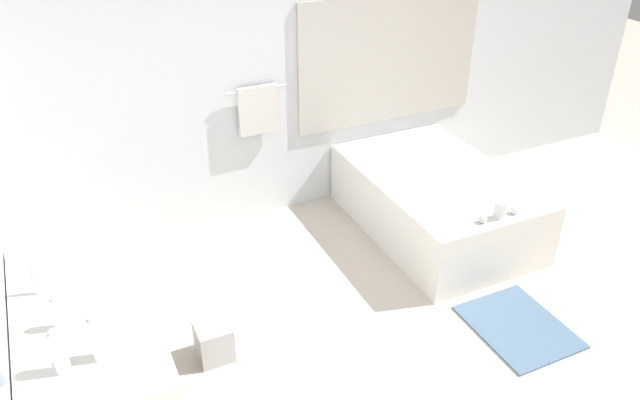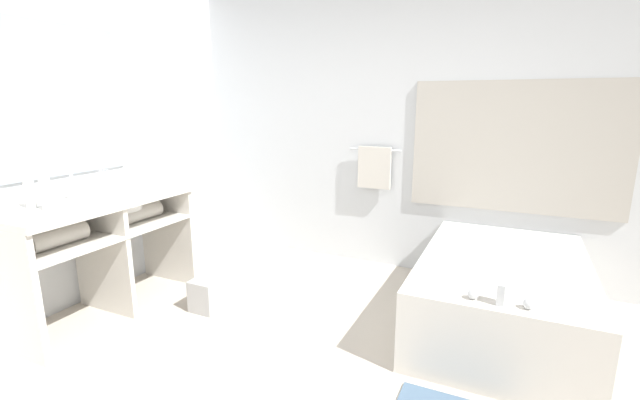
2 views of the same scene
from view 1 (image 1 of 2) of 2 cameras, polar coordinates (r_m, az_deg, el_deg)
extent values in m
plane|color=beige|center=(4.06, 10.20, -15.10)|extent=(16.00, 16.00, 0.00)
cube|color=silver|center=(5.05, -2.95, 12.94)|extent=(7.40, 0.06, 2.70)
cube|color=#B7B2A8|center=(5.44, 6.43, 12.70)|extent=(1.70, 0.02, 1.10)
cylinder|color=silver|center=(4.95, -5.83, 10.02)|extent=(0.50, 0.02, 0.02)
cube|color=beige|center=(5.00, -5.69, 8.16)|extent=(0.32, 0.04, 0.40)
cube|color=silver|center=(3.26, -20.94, -9.56)|extent=(0.64, 1.38, 0.05)
cube|color=silver|center=(3.41, -20.19, -12.66)|extent=(0.61, 1.32, 0.02)
cylinder|color=white|center=(3.45, -21.22, -8.06)|extent=(0.31, 0.31, 0.14)
cube|color=silver|center=(3.56, -19.57, -15.18)|extent=(0.59, 0.04, 0.85)
cube|color=silver|center=(4.07, -20.90, -8.79)|extent=(0.59, 0.04, 0.85)
cylinder|color=beige|center=(3.11, -18.69, -15.54)|extent=(0.13, 0.38, 0.13)
cylinder|color=beige|center=(3.64, -20.37, -8.13)|extent=(0.13, 0.38, 0.13)
cylinder|color=silver|center=(3.42, -24.36, -7.64)|extent=(0.04, 0.04, 0.02)
cylinder|color=silver|center=(3.36, -24.69, -6.43)|extent=(0.02, 0.02, 0.16)
cube|color=silver|center=(3.32, -24.27, -5.31)|extent=(0.07, 0.01, 0.01)
cube|color=silver|center=(5.20, 10.50, -0.15)|extent=(1.09, 1.68, 0.52)
ellipsoid|color=white|center=(5.15, 10.62, 0.91)|extent=(0.79, 1.21, 0.30)
cube|color=silver|center=(4.56, 16.08, -0.97)|extent=(0.04, 0.07, 0.12)
sphere|color=silver|center=(4.49, 14.65, -1.70)|extent=(0.06, 0.06, 0.06)
sphere|color=silver|center=(4.66, 17.35, -0.89)|extent=(0.06, 0.06, 0.06)
cylinder|color=silver|center=(2.88, -19.67, -11.90)|extent=(0.06, 0.06, 0.21)
cylinder|color=white|center=(2.81, -20.08, -10.12)|extent=(0.03, 0.03, 0.02)
cylinder|color=silver|center=(2.88, -22.74, -12.76)|extent=(0.06, 0.06, 0.20)
cylinder|color=white|center=(2.81, -23.20, -11.07)|extent=(0.03, 0.03, 0.02)
cylinder|color=white|center=(3.12, -22.83, -9.58)|extent=(0.05, 0.05, 0.16)
cylinder|color=silver|center=(3.06, -23.18, -8.22)|extent=(0.02, 0.02, 0.03)
cube|color=#B2B2B2|center=(4.06, -9.67, -12.62)|extent=(0.21, 0.21, 0.25)
cube|color=slate|center=(4.48, 17.67, -10.98)|extent=(0.58, 0.71, 0.02)
camera|label=2|loc=(3.05, 48.27, -5.28)|focal=24.00mm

